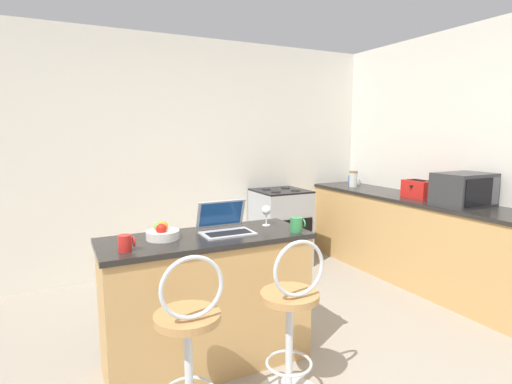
# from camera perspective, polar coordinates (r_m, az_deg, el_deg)

# --- Properties ---
(wall_back) EXTENTS (12.00, 0.06, 2.60)m
(wall_back) POSITION_cam_1_polar(r_m,az_deg,el_deg) (4.53, -12.05, 4.91)
(wall_back) COLOR silver
(wall_back) RESTS_ON ground_plane
(breakfast_bar) EXTENTS (1.36, 0.54, 0.90)m
(breakfast_bar) POSITION_cam_1_polar(r_m,az_deg,el_deg) (2.79, -6.98, -15.13)
(breakfast_bar) COLOR tan
(breakfast_bar) RESTS_ON ground_plane
(counter_right) EXTENTS (0.61, 3.03, 0.90)m
(counter_right) POSITION_cam_1_polar(r_m,az_deg,el_deg) (4.52, 22.42, -6.47)
(counter_right) COLOR tan
(counter_right) RESTS_ON ground_plane
(bar_stool_near) EXTENTS (0.40, 0.40, 0.99)m
(bar_stool_near) POSITION_cam_1_polar(r_m,az_deg,el_deg) (2.21, -9.52, -21.57)
(bar_stool_near) COLOR silver
(bar_stool_near) RESTS_ON ground_plane
(bar_stool_far) EXTENTS (0.40, 0.40, 0.99)m
(bar_stool_far) POSITION_cam_1_polar(r_m,az_deg,el_deg) (2.43, 5.02, -18.55)
(bar_stool_far) COLOR silver
(bar_stool_far) RESTS_ON ground_plane
(laptop) EXTENTS (0.34, 0.27, 0.21)m
(laptop) POSITION_cam_1_polar(r_m,az_deg,el_deg) (2.71, -4.48, -4.66)
(laptop) COLOR #B7BABF
(laptop) RESTS_ON breakfast_bar
(microwave) EXTENTS (0.50, 0.36, 0.31)m
(microwave) POSITION_cam_1_polar(r_m,az_deg,el_deg) (4.11, 27.56, 0.30)
(microwave) COLOR #2D2D30
(microwave) RESTS_ON counter_right
(toaster) EXTENTS (0.21, 0.30, 0.19)m
(toaster) POSITION_cam_1_polar(r_m,az_deg,el_deg) (4.45, 22.16, 0.39)
(toaster) COLOR red
(toaster) RESTS_ON counter_right
(stove_range) EXTENTS (0.58, 0.59, 0.91)m
(stove_range) POSITION_cam_1_polar(r_m,az_deg,el_deg) (4.80, 3.54, -5.02)
(stove_range) COLOR #9EA3A8
(stove_range) RESTS_ON ground_plane
(wine_glass_tall) EXTENTS (0.07, 0.07, 0.15)m
(wine_glass_tall) POSITION_cam_1_polar(r_m,az_deg,el_deg) (2.89, 1.49, -2.74)
(wine_glass_tall) COLOR silver
(wine_glass_tall) RESTS_ON breakfast_bar
(mug_green) EXTENTS (0.10, 0.08, 0.10)m
(mug_green) POSITION_cam_1_polar(r_m,az_deg,el_deg) (2.73, 5.83, -4.65)
(mug_green) COLOR #338447
(mug_green) RESTS_ON breakfast_bar
(storage_jar) EXTENTS (0.10, 0.10, 0.20)m
(storage_jar) POSITION_cam_1_polar(r_m,az_deg,el_deg) (5.12, 13.72, 1.85)
(storage_jar) COLOR silver
(storage_jar) RESTS_ON counter_right
(mug_blue) EXTENTS (0.10, 0.08, 0.10)m
(mug_blue) POSITION_cam_1_polar(r_m,az_deg,el_deg) (5.46, 13.50, 1.75)
(mug_blue) COLOR #2D51AD
(mug_blue) RESTS_ON counter_right
(mug_red) EXTENTS (0.09, 0.08, 0.09)m
(mug_red) POSITION_cam_1_polar(r_m,az_deg,el_deg) (2.40, -18.15, -6.95)
(mug_red) COLOR red
(mug_red) RESTS_ON breakfast_bar
(fruit_bowl) EXTENTS (0.21, 0.21, 0.11)m
(fruit_bowl) POSITION_cam_1_polar(r_m,az_deg,el_deg) (2.61, -13.23, -5.71)
(fruit_bowl) COLOR silver
(fruit_bowl) RESTS_ON breakfast_bar
(mug_white) EXTENTS (0.10, 0.09, 0.09)m
(mug_white) POSITION_cam_1_polar(r_m,az_deg,el_deg) (5.34, 14.19, 1.48)
(mug_white) COLOR white
(mug_white) RESTS_ON counter_right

